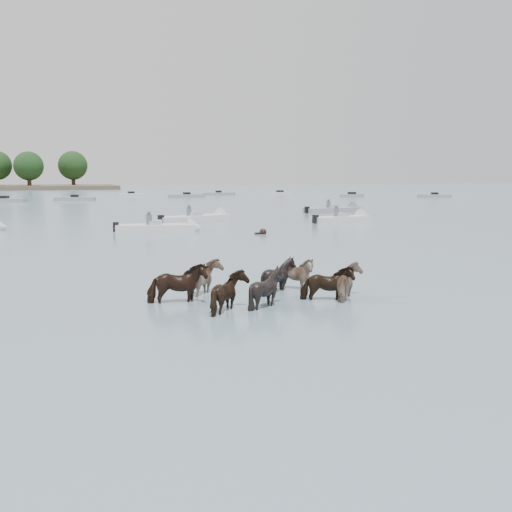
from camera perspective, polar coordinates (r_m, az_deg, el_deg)
name	(u,v)px	position (r m, az deg, el deg)	size (l,w,h in m)	color
ground	(242,314)	(14.87, -1.36, -5.70)	(400.00, 400.00, 0.00)	slate
pony_herd	(263,286)	(16.57, 0.73, -2.91)	(6.29, 3.80, 1.37)	black
swimming_pony	(262,232)	(35.01, 0.61, 2.31)	(0.72, 0.44, 0.44)	black
motorboat_b	(168,228)	(36.86, -8.58, 2.70)	(5.52, 2.38, 1.92)	silver
motorboat_c	(203,218)	(45.21, -5.21, 3.69)	(6.57, 4.18, 1.92)	silver
motorboat_d	(349,219)	(44.56, 9.05, 3.57)	(5.33, 2.49, 1.92)	silver
motorboat_e	(339,210)	(56.45, 8.12, 4.47)	(6.43, 2.64, 1.92)	gray
distant_flotilla	(106,197)	(90.51, -14.39, 5.57)	(106.48, 24.13, 0.93)	silver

